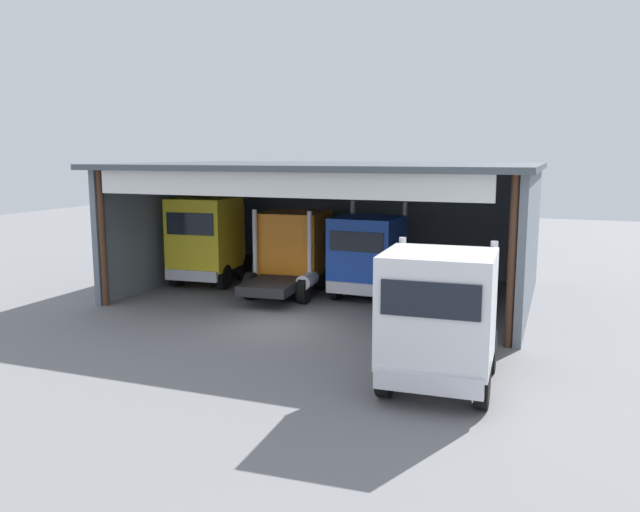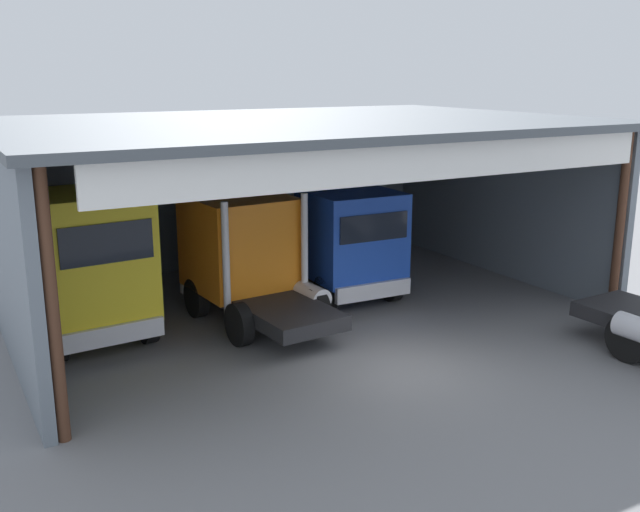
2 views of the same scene
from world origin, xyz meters
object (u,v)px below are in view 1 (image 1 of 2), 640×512
truck_orange_yard_outside (292,250)px  oil_drum (466,272)px  truck_yellow_center_right_bay (207,239)px  truck_blue_right_bay (369,255)px  tool_cart (460,271)px  truck_white_center_left_bay (439,317)px

truck_orange_yard_outside → oil_drum: 7.85m
truck_yellow_center_right_bay → truck_blue_right_bay: (7.16, 0.11, -0.32)m
tool_cart → truck_yellow_center_right_bay: bearing=-157.1°
oil_drum → truck_blue_right_bay: bearing=-126.2°
tool_cart → truck_blue_right_bay: bearing=-125.1°
truck_yellow_center_right_bay → oil_drum: (10.30, 4.40, -1.53)m
truck_blue_right_bay → oil_drum: (3.14, 4.29, -1.21)m
truck_blue_right_bay → tool_cart: truck_blue_right_bay is taller
truck_yellow_center_right_bay → oil_drum: truck_yellow_center_right_bay is taller
truck_white_center_left_bay → tool_cart: 13.15m
truck_white_center_left_bay → oil_drum: bearing=-87.2°
truck_orange_yard_outside → truck_white_center_left_bay: truck_white_center_left_bay is taller
truck_blue_right_bay → truck_white_center_left_bay: (4.32, -8.87, 0.10)m
truck_blue_right_bay → oil_drum: 5.45m
truck_blue_right_bay → truck_white_center_left_bay: bearing=118.2°
truck_white_center_left_bay → oil_drum: size_ratio=5.63×
truck_yellow_center_right_bay → tool_cart: 11.04m
truck_yellow_center_right_bay → oil_drum: 11.30m
truck_orange_yard_outside → truck_blue_right_bay: bearing=0.3°
truck_white_center_left_bay → truck_blue_right_bay: bearing=-66.4°
truck_yellow_center_right_bay → truck_white_center_left_bay: 14.44m
tool_cart → truck_white_center_left_bay: bearing=-83.8°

